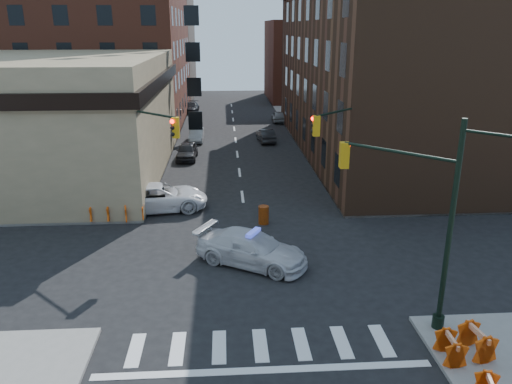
{
  "coord_description": "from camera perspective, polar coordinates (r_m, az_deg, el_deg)",
  "views": [
    {
      "loc": [
        -1.17,
        -22.23,
        11.02
      ],
      "look_at": [
        0.56,
        4.33,
        2.2
      ],
      "focal_mm": 35.0,
      "sensor_mm": 36.0,
      "label": 1
    }
  ],
  "objects": [
    {
      "name": "signal_pole_ne",
      "position": [
        29.23,
        10.28,
        4.82
      ],
      "size": [
        3.67,
        3.58,
        8.0
      ],
      "rotation": [
        0.0,
        0.0,
        -2.36
      ],
      "color": "black",
      "rests_on": "sidewalk_ne"
    },
    {
      "name": "parked_car_wfar",
      "position": [
        51.12,
        -6.81,
        6.49
      ],
      "size": [
        1.39,
        3.92,
        1.29
      ],
      "primitive_type": "imported",
      "rotation": [
        0.0,
        0.0,
        -0.01
      ],
      "color": "#9A9DA2",
      "rests_on": "ground"
    },
    {
      "name": "sidewalk_nw",
      "position": [
        60.16,
        -25.08,
        6.13
      ],
      "size": [
        34.0,
        54.5,
        0.15
      ],
      "primitive_type": "cube",
      "color": "gray",
      "rests_on": "ground"
    },
    {
      "name": "sidewalk_ne",
      "position": [
        61.04,
        19.82,
        6.92
      ],
      "size": [
        34.0,
        54.5,
        0.15
      ],
      "primitive_type": "cube",
      "color": "gray",
      "rests_on": "ground"
    },
    {
      "name": "parked_car_wnear",
      "position": [
        44.08,
        -7.9,
        4.64
      ],
      "size": [
        1.82,
        4.25,
        1.43
      ],
      "primitive_type": "imported",
      "rotation": [
        0.0,
        0.0,
        -0.03
      ],
      "color": "black",
      "rests_on": "ground"
    },
    {
      "name": "pedestrian_b",
      "position": [
        33.89,
        -18.65,
        0.3
      ],
      "size": [
        1.15,
        1.1,
        1.88
      ],
      "primitive_type": "imported",
      "rotation": [
        0.0,
        0.0,
        0.59
      ],
      "color": "black",
      "rests_on": "sidewalk_nw"
    },
    {
      "name": "signal_pole_nw",
      "position": [
        28.75,
        -13.03,
        4.42
      ],
      "size": [
        3.58,
        3.67,
        8.0
      ],
      "rotation": [
        0.0,
        0.0,
        -0.79
      ],
      "color": "black",
      "rests_on": "sidewalk_nw"
    },
    {
      "name": "apartment_block",
      "position": [
        64.6,
        -20.33,
        18.13
      ],
      "size": [
        25.0,
        25.0,
        24.0
      ],
      "primitive_type": "cube",
      "color": "brown",
      "rests_on": "ground"
    },
    {
      "name": "filler_ne",
      "position": [
        81.8,
        7.21,
        14.67
      ],
      "size": [
        16.0,
        16.0,
        12.0
      ],
      "primitive_type": "cube",
      "color": "brown",
      "rests_on": "ground"
    },
    {
      "name": "barricade_nw_b",
      "position": [
        30.68,
        -17.33,
        -2.3
      ],
      "size": [
        1.34,
        0.7,
        0.99
      ],
      "primitive_type": null,
      "rotation": [
        0.0,
        0.0,
        -0.03
      ],
      "color": "#E04B0A",
      "rests_on": "sidewalk_nw"
    },
    {
      "name": "parked_car_efar",
      "position": [
        61.46,
        2.59,
        8.62
      ],
      "size": [
        1.67,
        3.96,
        1.34
      ],
      "primitive_type": "imported",
      "rotation": [
        0.0,
        0.0,
        3.12
      ],
      "color": "gray",
      "rests_on": "ground"
    },
    {
      "name": "barrel_bank",
      "position": [
        32.18,
        -11.25,
        -1.05
      ],
      "size": [
        0.68,
        0.68,
        1.07
      ],
      "primitive_type": "cylinder",
      "rotation": [
        0.0,
        0.0,
        0.15
      ],
      "color": "#E75F0A",
      "rests_on": "ground"
    },
    {
      "name": "ground",
      "position": [
        24.83,
        -0.65,
        -8.01
      ],
      "size": [
        140.0,
        140.0,
        0.0
      ],
      "primitive_type": "plane",
      "color": "black",
      "rests_on": "ground"
    },
    {
      "name": "filler_nw",
      "position": [
        85.58,
        -14.25,
        15.77
      ],
      "size": [
        20.0,
        18.0,
        16.0
      ],
      "primitive_type": "cube",
      "color": "brown",
      "rests_on": "ground"
    },
    {
      "name": "commercial_row_ne",
      "position": [
        47.09,
        14.17,
        12.9
      ],
      "size": [
        14.0,
        34.0,
        14.0
      ],
      "primitive_type": "cube",
      "color": "#462C1C",
      "rests_on": "ground"
    },
    {
      "name": "tree_ne_far",
      "position": [
        57.39,
        5.09,
        10.72
      ],
      "size": [
        3.0,
        3.0,
        4.85
      ],
      "color": "black",
      "rests_on": "sidewalk_ne"
    },
    {
      "name": "tree_ne_near",
      "position": [
        49.57,
        6.48,
        9.48
      ],
      "size": [
        3.0,
        3.0,
        4.85
      ],
      "color": "black",
      "rests_on": "sidewalk_ne"
    },
    {
      "name": "barricade_nw_a",
      "position": [
        30.28,
        -13.75,
        -2.28
      ],
      "size": [
        1.39,
        0.9,
        0.96
      ],
      "primitive_type": null,
      "rotation": [
        0.0,
        0.0,
        0.22
      ],
      "color": "#DD590A",
      "rests_on": "sidewalk_nw"
    },
    {
      "name": "pickup",
      "position": [
        31.96,
        -11.05,
        -0.58
      ],
      "size": [
        6.44,
        3.66,
        1.69
      ],
      "primitive_type": "imported",
      "rotation": [
        0.0,
        0.0,
        1.72
      ],
      "color": "white",
      "rests_on": "ground"
    },
    {
      "name": "barricade_se_b",
      "position": [
        19.03,
        21.32,
        -16.29
      ],
      "size": [
        0.64,
        1.22,
        0.9
      ],
      "primitive_type": null,
      "rotation": [
        0.0,
        0.0,
        1.54
      ],
      "color": "#CF6309",
      "rests_on": "sidewalk_se"
    },
    {
      "name": "signal_pole_se",
      "position": [
        19.28,
        18.47,
        -2.05
      ],
      "size": [
        5.4,
        5.27,
        8.0
      ],
      "rotation": [
        0.0,
        0.0,
        2.36
      ],
      "color": "black",
      "rests_on": "sidewalk_se"
    },
    {
      "name": "barricade_se_a",
      "position": [
        19.59,
        23.89,
        -15.41
      ],
      "size": [
        0.85,
        1.41,
        0.99
      ],
      "primitive_type": null,
      "rotation": [
        0.0,
        0.0,
        1.71
      ],
      "color": "#DB3D0A",
      "rests_on": "sidewalk_se"
    },
    {
      "name": "bank_building",
      "position": [
        42.34,
        -25.87,
        7.66
      ],
      "size": [
        22.0,
        22.0,
        9.0
      ],
      "primitive_type": "cube",
      "color": "#9C8966",
      "rests_on": "ground"
    },
    {
      "name": "barrel_road",
      "position": [
        29.28,
        0.87,
        -2.63
      ],
      "size": [
        0.65,
        0.65,
        1.08
      ],
      "primitive_type": "cylinder",
      "rotation": [
        0.0,
        0.0,
        -0.07
      ],
      "color": "red",
      "rests_on": "ground"
    },
    {
      "name": "pedestrian_a",
      "position": [
        31.03,
        -15.36,
        -0.96
      ],
      "size": [
        0.71,
        0.47,
        1.93
      ],
      "primitive_type": "imported",
      "rotation": [
        0.0,
        0.0,
        0.01
      ],
      "color": "black",
      "rests_on": "sidewalk_nw"
    },
    {
      "name": "police_car",
      "position": [
        24.31,
        -0.5,
        -6.5
      ],
      "size": [
        5.96,
        4.74,
        1.62
      ],
      "primitive_type": "imported",
      "rotation": [
        0.0,
        0.0,
        1.05
      ],
      "color": "silver",
      "rests_on": "ground"
    },
    {
      "name": "parked_car_wdeep",
      "position": [
        69.15,
        -7.37,
        9.57
      ],
      "size": [
        1.99,
        4.67,
        1.34
      ],
      "primitive_type": "imported",
      "rotation": [
        0.0,
        0.0,
        -0.02
      ],
      "color": "black",
      "rests_on": "ground"
    },
    {
      "name": "parked_car_enear",
      "position": [
        50.45,
        1.14,
        6.47
      ],
      "size": [
        1.8,
        4.09,
        1.31
      ],
      "primitive_type": "imported",
      "rotation": [
        0.0,
        0.0,
        3.25
      ],
      "color": "black",
      "rests_on": "ground"
    },
    {
      "name": "pedestrian_c",
      "position": [
        31.8,
        -23.07,
        -1.62
      ],
      "size": [
        1.03,
        0.8,
        1.64
      ],
      "primitive_type": "imported",
      "rotation": [
        0.0,
        0.0,
        0.49
      ],
      "color": "black",
      "rests_on": "sidewalk_nw"
    }
  ]
}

